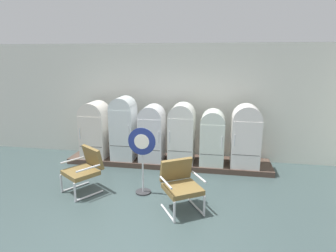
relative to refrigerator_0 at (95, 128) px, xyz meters
The scene contains 12 objects.
ground 3.63m from the refrigerator_0, 56.54° to the right, with size 12.00×10.00×0.05m, color #354545.
back_wall 2.17m from the refrigerator_0, 20.84° to the left, with size 11.76×0.12×3.08m.
display_plinth 2.11m from the refrigerator_0, ahead, with size 5.22×0.95×0.13m, color #47362D.
refrigerator_0 is the anchor object (origin of this frame).
refrigerator_1 0.80m from the refrigerator_0, ahead, with size 0.59×0.62×1.63m.
refrigerator_2 1.54m from the refrigerator_0, ahead, with size 0.60×0.67×1.43m.
refrigerator_3 2.30m from the refrigerator_0, ahead, with size 0.62×0.70×1.49m.
refrigerator_4 3.06m from the refrigerator_0, ahead, with size 0.58×0.67×1.35m.
refrigerator_5 3.86m from the refrigerator_0, ahead, with size 0.68×0.66×1.51m.
armchair_left 1.84m from the refrigerator_0, 73.78° to the right, with size 0.90×0.92×0.92m.
armchair_right 3.33m from the refrigerator_0, 39.50° to the right, with size 0.89×0.91×0.92m.
sign_stand 2.36m from the refrigerator_0, 43.35° to the right, with size 0.56×0.32×1.40m.
Camera 1 is at (1.23, -3.98, 2.78)m, focal length 30.74 mm.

